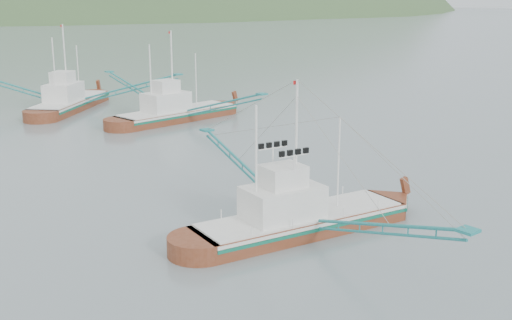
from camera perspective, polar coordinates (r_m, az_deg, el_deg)
ground at (r=39.69m, az=5.50°, el=-6.17°), size 1200.00×1200.00×0.00m
main_boat at (r=38.59m, az=3.82°, el=-4.20°), size 14.02×24.60×10.01m
bg_boat_far at (r=83.33m, az=-16.31°, el=5.98°), size 22.76×23.69×11.31m
bg_boat_right at (r=73.61m, az=-7.20°, el=4.74°), size 15.20×26.81×10.89m
headland_right at (r=528.48m, az=-9.03°, el=12.83°), size 684.00×432.00×306.00m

